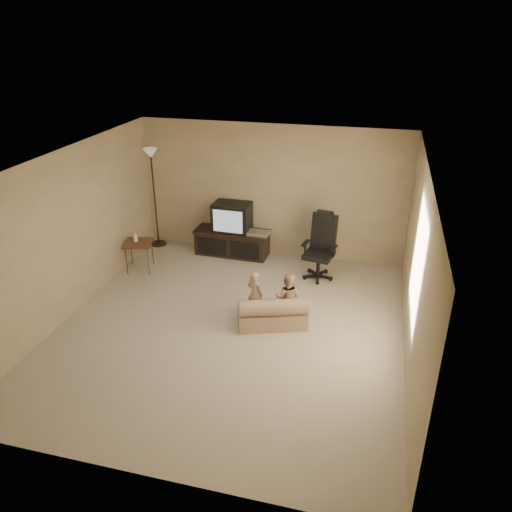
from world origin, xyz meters
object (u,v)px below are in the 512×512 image
Objects in this scene: side_table at (138,243)px; child_sofa at (272,313)px; toddler_left at (255,294)px; floor_lamp at (153,176)px; tv_stand at (232,234)px; toddler_right at (288,298)px; office_chair at (320,255)px.

child_sofa is (2.74, -1.20, -0.32)m from side_table.
toddler_left reaches higher than child_sofa.
toddler_left is (2.42, -0.98, -0.15)m from side_table.
side_table is 0.37× the size of floor_lamp.
floor_lamp is at bearing 179.55° from tv_stand.
toddler_left is at bearing -6.31° from toddler_right.
office_chair reaches higher than toddler_left.
side_table is 1.44m from floor_lamp.
floor_lamp reaches higher than office_chair.
side_table is at bearing -142.45° from tv_stand.
toddler_right is at bearing -89.28° from office_chair.
tv_stand reaches higher than toddler_left.
floor_lamp is at bearing -179.22° from office_chair.
office_chair is 1.60m from toddler_right.
toddler_left is 0.93× the size of toddler_right.
floor_lamp is (-1.59, 0.06, 1.00)m from tv_stand.
tv_stand is at bearing 100.51° from child_sofa.
tv_stand is at bearing -2.10° from floor_lamp.
office_chair is 1.71m from toddler_left.
tv_stand is 2.00× the size of side_table.
toddler_left is (-0.32, 0.21, 0.17)m from child_sofa.
tv_stand is 0.74× the size of floor_lamp.
tv_stand is at bearing 174.20° from office_chair.
office_chair is at bearing 9.48° from side_table.
toddler_left is at bearing -62.81° from tv_stand.
toddler_right is (0.20, 0.15, 0.20)m from child_sofa.
side_table is at bearing -160.06° from office_chair.
tv_stand is at bearing 35.90° from side_table.
child_sofa is (1.29, -2.25, -0.23)m from tv_stand.
child_sofa is at bearing -38.60° from floor_lamp.
toddler_left is at bearing -22.11° from side_table.
side_table is 0.98× the size of toddler_left.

